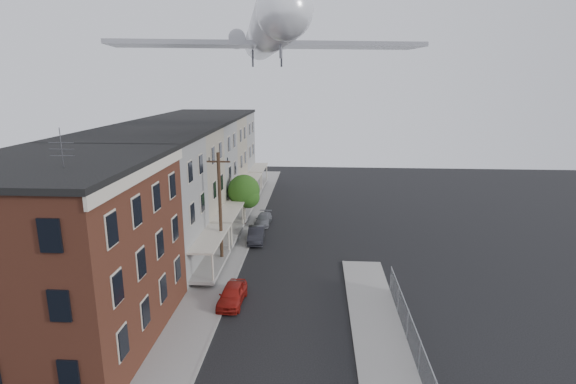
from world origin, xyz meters
name	(u,v)px	position (x,y,z in m)	size (l,w,h in m)	color
sidewalk_left	(237,238)	(-5.50, 24.00, 0.06)	(3.00, 62.00, 0.12)	gray
sidewalk_right	(385,360)	(5.50, 6.00, 0.06)	(3.00, 26.00, 0.12)	gray
curb_left	(252,238)	(-4.05, 24.00, 0.07)	(0.15, 62.00, 0.14)	gray
curb_right	(357,359)	(4.05, 6.00, 0.07)	(0.15, 26.00, 0.14)	gray
corner_building	(60,253)	(-12.00, 7.00, 5.16)	(10.31, 12.30, 12.15)	#331710
row_house_a	(131,206)	(-11.96, 16.50, 5.13)	(11.98, 7.00, 10.30)	slate
row_house_b	(163,185)	(-11.96, 23.50, 5.13)	(11.98, 7.00, 10.30)	#6C6355
row_house_c	(185,170)	(-11.96, 30.50, 5.13)	(11.98, 7.00, 10.30)	slate
row_house_d	(202,159)	(-11.96, 37.50, 5.13)	(11.98, 7.00, 10.30)	#6C6355
row_house_e	(215,150)	(-11.96, 44.50, 5.13)	(11.98, 7.00, 10.30)	slate
chainlink_fence	(419,357)	(7.00, 5.00, 1.00)	(0.06, 18.06, 1.90)	gray
utility_pole	(220,208)	(-5.60, 18.00, 4.67)	(1.80, 0.26, 9.00)	black
street_tree	(245,192)	(-5.27, 27.92, 3.45)	(3.22, 3.20, 5.20)	black
car_near	(232,294)	(-3.60, 11.67, 0.64)	(1.52, 3.78, 1.29)	#9F1B14
car_mid	(256,235)	(-3.60, 23.38, 0.66)	(1.40, 4.02, 1.32)	black
car_far	(263,219)	(-3.52, 28.42, 0.53)	(1.48, 3.64, 1.06)	slate
airplane	(267,33)	(-2.23, 21.94, 17.82)	(23.33, 26.65, 7.66)	white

